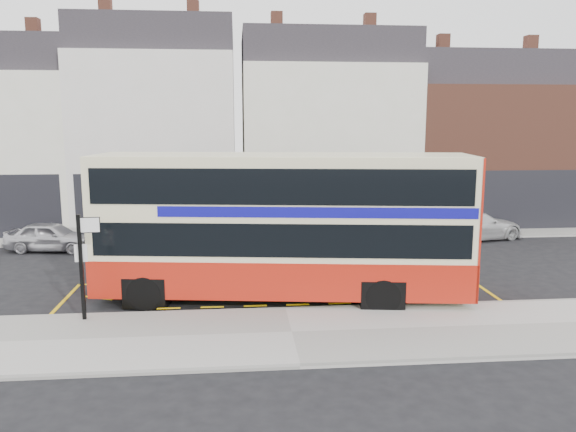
{
  "coord_description": "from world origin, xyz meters",
  "views": [
    {
      "loc": [
        -1.4,
        -16.49,
        5.72
      ],
      "look_at": [
        0.29,
        2.0,
        2.55
      ],
      "focal_mm": 35.0,
      "sensor_mm": 36.0,
      "label": 1
    }
  ],
  "objects": [
    {
      "name": "terrace_far_left",
      "position": [
        -13.5,
        14.99,
        4.82
      ],
      "size": [
        8.0,
        8.01,
        10.8
      ],
      "color": "white",
      "rests_on": "ground"
    },
    {
      "name": "car_white",
      "position": [
        10.04,
        9.3,
        0.71
      ],
      "size": [
        5.22,
        3.19,
        1.41
      ],
      "primitive_type": "imported",
      "rotation": [
        0.0,
        0.0,
        1.84
      ],
      "color": "silver",
      "rests_on": "ground"
    },
    {
      "name": "double_decker_bus",
      "position": [
        0.05,
        0.91,
        2.46
      ],
      "size": [
        11.97,
        4.23,
        4.68
      ],
      "rotation": [
        0.0,
        0.0,
        -0.13
      ],
      "color": "beige",
      "rests_on": "ground"
    },
    {
      "name": "car_grey",
      "position": [
        -3.35,
        8.59,
        0.62
      ],
      "size": [
        3.97,
        1.97,
        1.25
      ],
      "primitive_type": "imported",
      "rotation": [
        0.0,
        0.0,
        1.39
      ],
      "color": "#474B4F",
      "rests_on": "ground"
    },
    {
      "name": "terrace_green_shop",
      "position": [
        3.5,
        14.99,
        5.07
      ],
      "size": [
        9.0,
        8.01,
        11.3
      ],
      "color": "white",
      "rests_on": "ground"
    },
    {
      "name": "street_tree_right",
      "position": [
        8.25,
        11.31,
        3.18
      ],
      "size": [
        2.16,
        2.16,
        4.67
      ],
      "color": "black",
      "rests_on": "ground"
    },
    {
      "name": "car_silver",
      "position": [
        -9.65,
        8.66,
        0.65
      ],
      "size": [
        3.99,
        2.01,
        1.3
      ],
      "primitive_type": "imported",
      "rotation": [
        0.0,
        0.0,
        1.44
      ],
      "color": "silver",
      "rests_on": "ground"
    },
    {
      "name": "ground",
      "position": [
        0.0,
        0.0,
        0.0
      ],
      "size": [
        120.0,
        120.0,
        0.0
      ],
      "primitive_type": "plane",
      "color": "black",
      "rests_on": "ground"
    },
    {
      "name": "terrace_right",
      "position": [
        12.5,
        14.99,
        4.57
      ],
      "size": [
        9.0,
        8.01,
        10.3
      ],
      "color": "brown",
      "rests_on": "ground"
    },
    {
      "name": "bus_stop_post",
      "position": [
        -5.71,
        -0.78,
        1.96
      ],
      "size": [
        0.75,
        0.14,
        3.01
      ],
      "rotation": [
        0.0,
        0.0,
        0.06
      ],
      "color": "black",
      "rests_on": "pavement"
    },
    {
      "name": "far_pavement",
      "position": [
        0.0,
        11.0,
        0.07
      ],
      "size": [
        50.0,
        3.0,
        0.15
      ],
      "primitive_type": "cube",
      "color": "#A9A6A0",
      "rests_on": "ground"
    },
    {
      "name": "terrace_left",
      "position": [
        -5.5,
        14.99,
        5.32
      ],
      "size": [
        8.0,
        8.01,
        11.8
      ],
      "color": "silver",
      "rests_on": "ground"
    },
    {
      "name": "road_markings",
      "position": [
        0.0,
        1.6,
        0.01
      ],
      "size": [
        14.0,
        3.4,
        0.01
      ],
      "primitive_type": null,
      "color": "#EBB70C",
      "rests_on": "ground"
    },
    {
      "name": "kerb",
      "position": [
        0.0,
        -0.38,
        0.07
      ],
      "size": [
        40.0,
        0.15,
        0.15
      ],
      "primitive_type": "cube",
      "color": "gray",
      "rests_on": "ground"
    },
    {
      "name": "pavement",
      "position": [
        0.0,
        -2.3,
        0.07
      ],
      "size": [
        40.0,
        4.0,
        0.15
      ],
      "primitive_type": "cube",
      "color": "#A9A6A0",
      "rests_on": "ground"
    }
  ]
}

